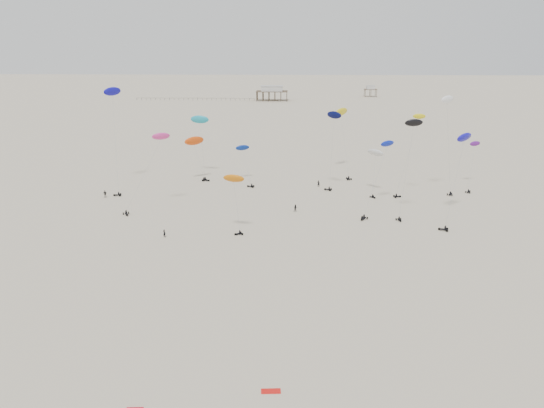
{
  "coord_description": "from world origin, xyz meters",
  "views": [
    {
      "loc": [
        3.77,
        -11.31,
        37.3
      ],
      "look_at": [
        0.0,
        88.0,
        7.0
      ],
      "focal_mm": 35.0,
      "sensor_mm": 36.0,
      "label": 1
    }
  ],
  "objects_px": {
    "pavilion_main": "(272,94)",
    "rig_4": "(410,147)",
    "pavilion_small": "(370,92)",
    "spectator_0": "(165,237)",
    "rig_7": "(245,158)",
    "rig_0": "(151,158)"
  },
  "relations": [
    {
      "from": "pavilion_main",
      "to": "rig_7",
      "type": "height_order",
      "value": "rig_7"
    },
    {
      "from": "rig_0",
      "to": "spectator_0",
      "type": "xyz_separation_m",
      "value": [
        6.99,
        -19.74,
        -12.04
      ]
    },
    {
      "from": "rig_0",
      "to": "rig_7",
      "type": "bearing_deg",
      "value": -155.65
    },
    {
      "from": "rig_4",
      "to": "rig_0",
      "type": "bearing_deg",
      "value": -15.44
    },
    {
      "from": "pavilion_small",
      "to": "spectator_0",
      "type": "relative_size",
      "value": 4.71
    },
    {
      "from": "rig_0",
      "to": "rig_7",
      "type": "relative_size",
      "value": 1.58
    },
    {
      "from": "spectator_0",
      "to": "rig_7",
      "type": "bearing_deg",
      "value": -75.75
    },
    {
      "from": "rig_0",
      "to": "pavilion_main",
      "type": "bearing_deg",
      "value": -122.51
    },
    {
      "from": "rig_0",
      "to": "spectator_0",
      "type": "height_order",
      "value": "rig_0"
    },
    {
      "from": "pavilion_main",
      "to": "rig_4",
      "type": "height_order",
      "value": "rig_4"
    },
    {
      "from": "pavilion_main",
      "to": "rig_4",
      "type": "xyz_separation_m",
      "value": [
        39.22,
        -247.81,
        11.61
      ]
    },
    {
      "from": "pavilion_main",
      "to": "rig_0",
      "type": "relative_size",
      "value": 1.13
    },
    {
      "from": "pavilion_small",
      "to": "rig_7",
      "type": "distance_m",
      "value": 257.3
    },
    {
      "from": "pavilion_main",
      "to": "rig_7",
      "type": "relative_size",
      "value": 1.78
    },
    {
      "from": "rig_0",
      "to": "spectator_0",
      "type": "relative_size",
      "value": 9.75
    },
    {
      "from": "rig_7",
      "to": "spectator_0",
      "type": "xyz_separation_m",
      "value": [
        -12.31,
        -44.9,
        -6.71
      ]
    },
    {
      "from": "rig_0",
      "to": "rig_4",
      "type": "xyz_separation_m",
      "value": [
        57.75,
        -4.86,
        3.8
      ]
    },
    {
      "from": "rig_4",
      "to": "spectator_0",
      "type": "xyz_separation_m",
      "value": [
        -50.75,
        -14.88,
        -15.84
      ]
    },
    {
      "from": "pavilion_main",
      "to": "rig_0",
      "type": "xyz_separation_m",
      "value": [
        -18.52,
        -242.95,
        7.81
      ]
    },
    {
      "from": "rig_0",
      "to": "rig_7",
      "type": "xyz_separation_m",
      "value": [
        19.31,
        25.16,
        -5.33
      ]
    },
    {
      "from": "spectator_0",
      "to": "pavilion_small",
      "type": "bearing_deg",
      "value": -75.98
    },
    {
      "from": "pavilion_main",
      "to": "spectator_0",
      "type": "bearing_deg",
      "value": -92.51
    }
  ]
}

